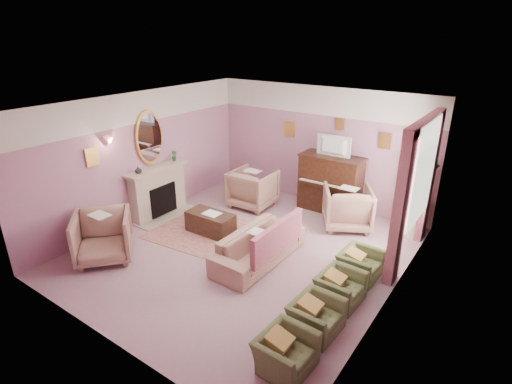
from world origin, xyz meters
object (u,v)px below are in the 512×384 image
Objects in this scene: piano at (330,184)px; olive_chair_c at (341,283)px; coffee_table at (211,223)px; olive_chair_b at (316,312)px; olive_chair_d at (360,260)px; side_table at (409,219)px; olive_chair_a at (286,347)px; floral_armchair_left at (253,186)px; floral_armchair_right at (348,205)px; floral_armchair_front at (103,235)px; television at (332,145)px; sofa at (259,241)px.

olive_chair_c is (1.64, -3.05, -0.34)m from piano.
coffee_table is 1.37× the size of olive_chair_b.
olive_chair_d is 2.06m from side_table.
floral_armchair_left is at bearing 130.19° from olive_chair_a.
floral_armchair_front is at bearing -129.53° from floral_armchair_right.
olive_chair_b and olive_chair_c have the same top height.
floral_armchair_front is (-0.84, -3.55, 0.00)m from floral_armchair_left.
television reaches higher than olive_chair_d.
floral_armchair_front is 4.31m from olive_chair_c.
sofa is 2.02m from olive_chair_b.
floral_armchair_left is 3.93m from olive_chair_c.
coffee_table is 1.00× the size of floral_armchair_left.
olive_chair_d is at bearing 90.00° from olive_chair_a.
side_table is at bearing 83.07° from olive_chair_d.
floral_armchair_front is 1.38× the size of olive_chair_a.
olive_chair_d is (1.64, -2.23, -0.34)m from piano.
piano is 2.95m from coffee_table.
coffee_table is at bearing 64.11° from floral_armchair_front.
floral_armchair_front is (-2.38, -1.59, 0.09)m from sofa.
coffee_table is 1.43× the size of side_table.
olive_chair_b is at bearing -31.91° from sofa.
floral_armchair_right is at bearing -161.61° from side_table.
sofa is (-0.07, -2.81, -0.24)m from piano.
olive_chair_a is at bearing -90.00° from olive_chair_d.
floral_armchair_right reaches higher than olive_chair_d.
side_table is at bearing 44.10° from floral_armchair_front.
television reaches higher than floral_armchair_front.
coffee_table is at bearing -146.06° from side_table.
olive_chair_b is 1.00× the size of olive_chair_d.
coffee_table is 0.49× the size of sofa.
television reaches higher than olive_chair_c.
side_table is (1.20, 0.40, -0.15)m from floral_armchair_right.
floral_armchair_right is 1.38× the size of olive_chair_d.
floral_armchair_front is at bearing -146.31° from sofa.
television is 1.10× the size of olive_chair_d.
television is 1.10× the size of olive_chair_c.
piano is 0.95m from television.
olive_chair_c is 1.04× the size of side_table.
floral_armchair_left is at bearing 156.92° from olive_chair_d.
floral_armchair_right is 1.27m from side_table.
television is 0.39× the size of sofa.
television is 1.10× the size of olive_chair_b.
floral_armchair_left is (-0.08, 1.64, 0.28)m from coffee_table.
olive_chair_c is at bearing -10.12° from coffee_table.
floral_armchair_left reaches higher than olive_chair_d.
olive_chair_a is 1.00× the size of olive_chair_b.
olive_chair_c is 1.00× the size of olive_chair_d.
olive_chair_c and olive_chair_d have the same top height.
olive_chair_b is (3.16, -1.38, 0.09)m from coffee_table.
floral_armchair_right is at bearing 111.09° from olive_chair_c.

